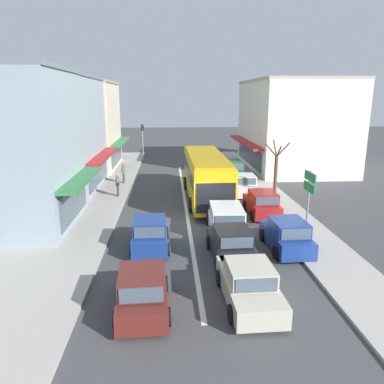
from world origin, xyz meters
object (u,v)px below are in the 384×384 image
at_px(city_bus, 206,174).
at_px(hatchback_adjacent_lane_trail, 142,291).
at_px(parked_hatchback_kerb_front, 287,236).
at_px(directional_road_sign, 309,188).
at_px(parked_wagon_kerb_rear, 231,169).
at_px(parked_sedan_kerb_third, 244,185).
at_px(wagon_behind_bus_mid, 226,220).
at_px(sedan_adjacent_lane_lead, 249,285).
at_px(sedan_behind_bus_near, 232,245).
at_px(hatchback_queue_far_back, 150,234).
at_px(parked_hatchback_kerb_second, 262,204).
at_px(pedestrian_with_handbag_near, 118,184).
at_px(street_tree_right, 276,174).
at_px(traffic_light_downstreet, 143,136).
at_px(pedestrian_browsing_midblock, 123,172).

distance_m(city_bus, hatchback_adjacent_lane_trail, 14.69).
xyz_separation_m(city_bus, hatchback_adjacent_lane_trail, (-3.57, -14.21, -1.17)).
relative_size(parked_hatchback_kerb_front, directional_road_sign, 1.04).
bearing_deg(parked_wagon_kerb_rear, parked_sedan_kerb_third, -89.65).
relative_size(wagon_behind_bus_mid, parked_hatchback_kerb_front, 1.22).
bearing_deg(sedan_adjacent_lane_lead, sedan_behind_bus_near, 90.16).
bearing_deg(city_bus, hatchback_queue_far_back, -112.27).
relative_size(parked_hatchback_kerb_second, parked_wagon_kerb_rear, 0.81).
distance_m(sedan_behind_bus_near, pedestrian_with_handbag_near, 12.78).
bearing_deg(street_tree_right, hatchback_adjacent_lane_trail, -122.34).
height_order(sedan_adjacent_lane_lead, parked_hatchback_kerb_front, parked_hatchback_kerb_front).
height_order(parked_hatchback_kerb_front, street_tree_right, street_tree_right).
height_order(street_tree_right, pedestrian_with_handbag_near, street_tree_right).
height_order(sedan_behind_bus_near, parked_hatchback_kerb_second, parked_hatchback_kerb_second).
bearing_deg(parked_wagon_kerb_rear, sedan_adjacent_lane_lead, -97.60).
relative_size(sedan_behind_bus_near, traffic_light_downstreet, 1.02).
relative_size(city_bus, hatchback_adjacent_lane_trail, 2.88).
bearing_deg(pedestrian_with_handbag_near, parked_hatchback_kerb_front, -47.18).
bearing_deg(city_bus, hatchback_adjacent_lane_trail, -104.10).
bearing_deg(city_bus, parked_hatchback_kerb_front, -72.21).
height_order(city_bus, hatchback_adjacent_lane_trail, city_bus).
relative_size(sedan_adjacent_lane_lead, traffic_light_downstreet, 1.01).
height_order(wagon_behind_bus_mid, sedan_adjacent_lane_lead, wagon_behind_bus_mid).
bearing_deg(traffic_light_downstreet, hatchback_adjacent_lane_trail, -86.35).
bearing_deg(street_tree_right, wagon_behind_bus_mid, -126.30).
bearing_deg(sedan_behind_bus_near, parked_hatchback_kerb_front, 17.89).
relative_size(street_tree_right, pedestrian_with_handbag_near, 2.63).
bearing_deg(city_bus, parked_wagon_kerb_rear, 67.50).
xyz_separation_m(sedan_behind_bus_near, parked_wagon_kerb_rear, (2.84, 17.51, 0.08)).
relative_size(hatchback_queue_far_back, sedan_adjacent_lane_lead, 0.88).
xyz_separation_m(wagon_behind_bus_mid, pedestrian_with_handbag_near, (-6.75, 7.75, 0.32)).
xyz_separation_m(pedestrian_with_handbag_near, pedestrian_browsing_midblock, (-0.08, 4.29, -0.00)).
xyz_separation_m(city_bus, pedestrian_browsing_midblock, (-6.42, 5.05, -0.81)).
height_order(hatchback_queue_far_back, traffic_light_downstreet, traffic_light_downstreet).
distance_m(parked_hatchback_kerb_front, pedestrian_with_handbag_near, 13.73).
relative_size(hatchback_adjacent_lane_trail, pedestrian_with_handbag_near, 2.32).
bearing_deg(city_bus, street_tree_right, -14.23).
distance_m(parked_wagon_kerb_rear, pedestrian_with_handbag_near, 11.42).
bearing_deg(directional_road_sign, parked_hatchback_kerb_second, 107.60).
bearing_deg(parked_hatchback_kerb_front, street_tree_right, 78.27).
distance_m(parked_sedan_kerb_third, pedestrian_with_handbag_near, 9.43).
bearing_deg(parked_wagon_kerb_rear, street_tree_right, -78.94).
xyz_separation_m(city_bus, parked_sedan_kerb_third, (3.06, 1.46, -1.22)).
relative_size(hatchback_adjacent_lane_trail, traffic_light_downstreet, 0.90).
bearing_deg(sedan_behind_bus_near, wagon_behind_bus_mid, 86.01).
xyz_separation_m(city_bus, sedan_adjacent_lane_lead, (0.19, -13.89, -1.22)).
relative_size(hatchback_queue_far_back, street_tree_right, 0.87).
xyz_separation_m(hatchback_queue_far_back, parked_hatchback_kerb_front, (6.56, -0.60, 0.00)).
xyz_separation_m(hatchback_adjacent_lane_trail, street_tree_right, (8.24, 13.02, 1.35)).
bearing_deg(sedan_adjacent_lane_lead, pedestrian_with_handbag_near, 114.05).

